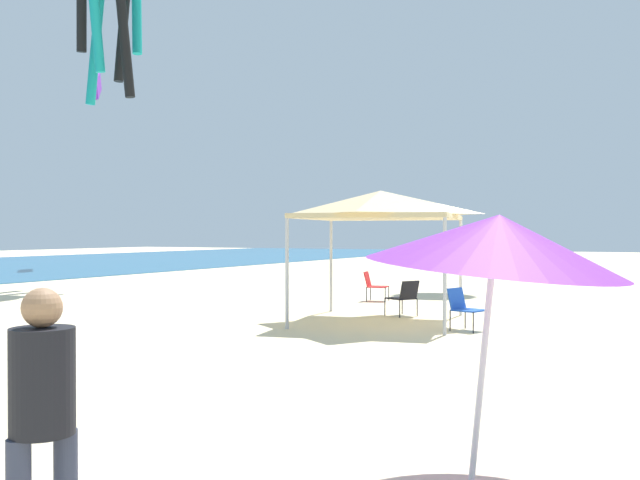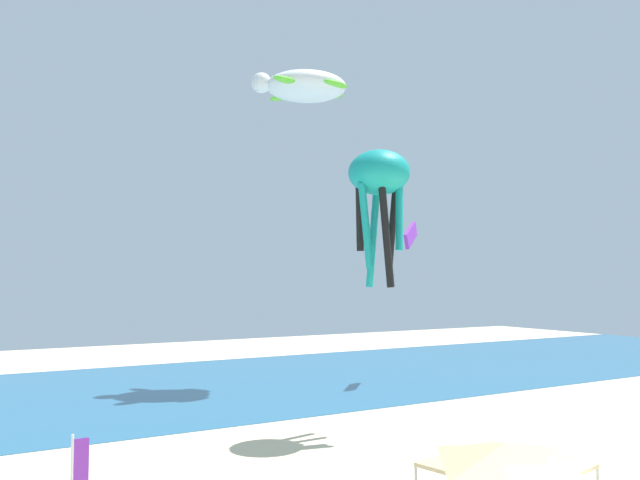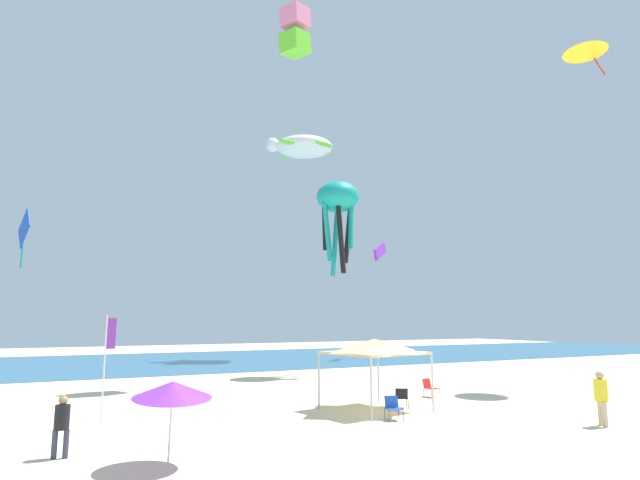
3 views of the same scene
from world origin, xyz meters
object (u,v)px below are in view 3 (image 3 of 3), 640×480
object	(u,v)px
kite_box_pink	(295,31)
kite_octopus_teal	(338,202)
folding_chair_near_cooler	(430,386)
banner_flag	(106,357)
beach_umbrella	(173,390)
person_near_umbrella	(601,394)
folding_chair_facing_ocean	(393,406)
canopy_tent	(375,347)
folding_chair_right_of_tent	(401,396)
kite_parafoil_purple	(380,251)
kite_turtle_white	(303,147)
kite_delta_yellow	(585,49)
kite_diamond_blue	(24,230)
person_by_tent	(62,421)

from	to	relation	value
kite_box_pink	kite_octopus_teal	bearing A→B (deg)	-84.84
folding_chair_near_cooler	banner_flag	distance (m)	14.20
beach_umbrella	person_near_umbrella	bearing A→B (deg)	-6.31
beach_umbrella	folding_chair_facing_ocean	world-z (taller)	beach_umbrella
banner_flag	canopy_tent	bearing A→B (deg)	-13.18
canopy_tent	folding_chair_right_of_tent	distance (m)	2.32
folding_chair_near_cooler	kite_parafoil_purple	xyz separation A→B (m)	(11.17, 21.06, 9.48)
kite_turtle_white	kite_delta_yellow	size ratio (longest dim) A/B	2.47
folding_chair_facing_ocean	kite_parafoil_purple	size ratio (longest dim) A/B	0.28
kite_diamond_blue	canopy_tent	bearing A→B (deg)	16.47
beach_umbrella	kite_parafoil_purple	distance (m)	37.56
kite_turtle_white	kite_delta_yellow	distance (m)	26.28
folding_chair_facing_ocean	kite_box_pink	world-z (taller)	kite_box_pink
folding_chair_near_cooler	banner_flag	world-z (taller)	banner_flag
kite_turtle_white	kite_box_pink	world-z (taller)	kite_box_pink
banner_flag	person_near_umbrella	world-z (taller)	banner_flag
kite_octopus_teal	kite_box_pink	bearing A→B (deg)	-102.54
person_by_tent	kite_parafoil_purple	world-z (taller)	kite_parafoil_purple
folding_chair_facing_ocean	canopy_tent	bearing A→B (deg)	93.17
person_near_umbrella	kite_delta_yellow	size ratio (longest dim) A/B	0.65
canopy_tent	person_near_umbrella	xyz separation A→B (m)	(5.17, -6.09, -1.41)
folding_chair_near_cooler	banner_flag	xyz separation A→B (m)	(-14.08, 0.38, 1.76)
person_by_tent	beach_umbrella	bearing A→B (deg)	-22.76
person_near_umbrella	kite_parafoil_purple	size ratio (longest dim) A/B	0.63
beach_umbrella	banner_flag	bearing A→B (deg)	98.51
folding_chair_facing_ocean	banner_flag	bearing A→B (deg)	173.16
folding_chair_near_cooler	kite_delta_yellow	size ratio (longest dim) A/B	0.29
beach_umbrella	kite_delta_yellow	bearing A→B (deg)	12.30
kite_turtle_white	kite_parafoil_purple	world-z (taller)	kite_turtle_white
kite_delta_yellow	kite_diamond_blue	bearing A→B (deg)	-34.19
banner_flag	kite_diamond_blue	world-z (taller)	kite_diamond_blue
kite_diamond_blue	person_near_umbrella	bearing A→B (deg)	18.97
person_by_tent	kite_octopus_teal	xyz separation A→B (m)	(16.31, 14.82, 10.61)
beach_umbrella	banner_flag	world-z (taller)	banner_flag
banner_flag	person_by_tent	xyz separation A→B (m)	(-1.38, -4.76, -1.31)
kite_octopus_teal	kite_parafoil_purple	bearing A→B (deg)	92.70
kite_box_pink	kite_turtle_white	bearing A→B (deg)	-51.62
canopy_tent	kite_parafoil_purple	distance (m)	28.66
person_near_umbrella	kite_octopus_teal	size ratio (longest dim) A/B	0.28
beach_umbrella	kite_turtle_white	bearing A→B (deg)	60.23
folding_chair_near_cooler	kite_octopus_teal	bearing A→B (deg)	74.39
banner_flag	kite_octopus_teal	distance (m)	20.27
folding_chair_facing_ocean	kite_box_pink	size ratio (longest dim) A/B	0.26
kite_delta_yellow	kite_box_pink	size ratio (longest dim) A/B	0.88
beach_umbrella	kite_delta_yellow	xyz separation A→B (m)	(24.60, 5.36, 17.83)
canopy_tent	folding_chair_right_of_tent	size ratio (longest dim) A/B	4.78
person_near_umbrella	kite_octopus_teal	bearing A→B (deg)	-148.80
canopy_tent	kite_parafoil_purple	world-z (taller)	kite_parafoil_purple
canopy_tent	kite_box_pink	xyz separation A→B (m)	(0.66, 9.76, 19.10)
folding_chair_near_cooler	kite_octopus_teal	world-z (taller)	kite_octopus_teal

